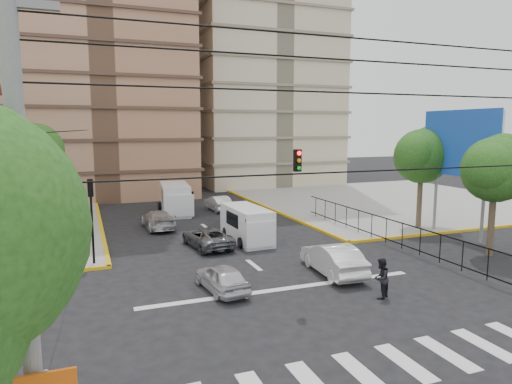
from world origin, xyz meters
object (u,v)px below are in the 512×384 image
car_silver_front_left (222,277)px  car_white_front_right (333,259)px  van_right_lane (248,226)px  van_left_lane (176,200)px  traffic_light_nw (91,207)px  pedestrian_crosswalk (381,278)px

car_silver_front_left → car_white_front_right: car_white_front_right is taller
van_right_lane → car_white_front_right: bearing=-78.9°
van_left_lane → car_silver_front_left: (-1.65, -18.85, -0.59)m
traffic_light_nw → van_left_lane: bearing=62.4°
car_white_front_right → van_left_lane: bearing=-73.4°
van_right_lane → pedestrian_crosswalk: (1.97, -10.94, -0.20)m
van_left_lane → pedestrian_crosswalk: size_ratio=3.31×
van_left_lane → car_silver_front_left: bearing=-88.8°
van_left_lane → pedestrian_crosswalk: (4.35, -22.05, -0.34)m
traffic_light_nw → van_left_lane: size_ratio=0.77×
van_right_lane → van_left_lane: bearing=99.9°
van_right_lane → van_left_lane: 11.36m
traffic_light_nw → car_silver_front_left: size_ratio=1.23×
traffic_light_nw → pedestrian_crosswalk: size_ratio=2.56×
traffic_light_nw → pedestrian_crosswalk: traffic_light_nw is taller
car_silver_front_left → car_white_front_right: bearing=176.8°
traffic_light_nw → car_silver_front_left: (5.14, -5.85, -2.50)m
van_right_lane → car_silver_front_left: (-4.03, -7.75, -0.45)m
car_white_front_right → pedestrian_crosswalk: 3.57m
van_right_lane → traffic_light_nw: bearing=-170.5°
car_white_front_right → van_right_lane: bearing=-72.7°
car_silver_front_left → traffic_light_nw: bearing=-55.5°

